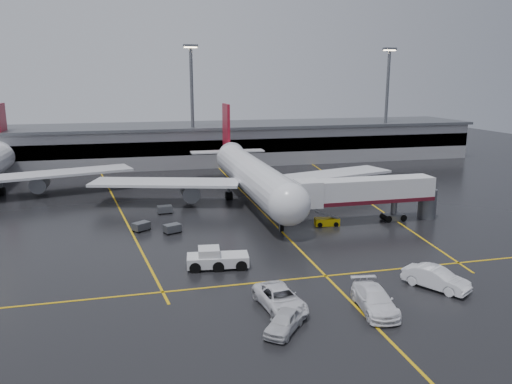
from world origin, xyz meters
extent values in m
plane|color=black|center=(0.00, 0.00, 0.00)|extent=(220.00, 220.00, 0.00)
cube|color=gold|center=(0.00, 0.00, 0.01)|extent=(0.25, 90.00, 0.02)
cube|color=gold|center=(0.00, -22.00, 0.01)|extent=(60.00, 0.25, 0.02)
cube|color=gold|center=(-20.00, 10.00, 0.01)|extent=(9.99, 69.35, 0.02)
cube|color=gold|center=(18.00, 10.00, 0.01)|extent=(7.57, 69.64, 0.02)
cube|color=gray|center=(0.00, 48.00, 4.00)|extent=(120.00, 18.00, 8.00)
cube|color=black|center=(0.00, 39.20, 4.50)|extent=(120.00, 0.40, 3.00)
cube|color=#595B60|center=(0.00, 48.00, 8.30)|extent=(122.00, 19.00, 0.60)
cylinder|color=#595B60|center=(-5.00, 42.00, 12.50)|extent=(0.70, 0.70, 25.00)
cube|color=#595B60|center=(-5.00, 42.00, 25.20)|extent=(3.00, 1.20, 0.50)
cube|color=#FFE5B2|center=(-5.00, 42.00, 24.90)|extent=(2.60, 0.90, 0.20)
cylinder|color=#595B60|center=(40.00, 42.00, 12.50)|extent=(0.70, 0.70, 25.00)
cube|color=#595B60|center=(40.00, 42.00, 25.20)|extent=(3.00, 1.20, 0.50)
cube|color=#FFE5B2|center=(40.00, 42.00, 24.90)|extent=(2.60, 0.90, 0.20)
cylinder|color=silver|center=(0.00, 8.00, 4.20)|extent=(5.20, 36.00, 5.20)
sphere|color=silver|center=(0.00, -10.00, 4.20)|extent=(5.20, 5.20, 5.20)
cone|color=silver|center=(0.00, 29.00, 4.80)|extent=(4.94, 8.00, 4.94)
cube|color=maroon|center=(0.00, 30.00, 9.70)|extent=(0.50, 5.50, 8.50)
cube|color=silver|center=(0.00, 29.00, 5.00)|extent=(14.00, 3.00, 0.25)
cube|color=silver|center=(-13.00, 10.00, 3.40)|extent=(22.80, 11.83, 0.40)
cube|color=silver|center=(13.00, 10.00, 3.40)|extent=(22.80, 11.83, 0.40)
cylinder|color=#595B60|center=(-9.50, 9.00, 2.00)|extent=(2.60, 4.50, 2.60)
cylinder|color=#595B60|center=(9.50, 9.00, 2.00)|extent=(2.60, 4.50, 2.60)
cylinder|color=#595B60|center=(0.00, -7.00, 1.00)|extent=(0.56, 0.56, 2.00)
cylinder|color=#595B60|center=(-3.20, 11.00, 1.00)|extent=(0.56, 0.56, 2.00)
cylinder|color=#595B60|center=(3.20, 11.00, 1.00)|extent=(0.56, 0.56, 2.00)
cylinder|color=black|center=(0.00, -7.00, 0.45)|extent=(0.40, 1.10, 1.10)
cylinder|color=black|center=(-3.20, 11.00, 0.55)|extent=(1.00, 1.40, 1.40)
cylinder|color=black|center=(3.20, 11.00, 0.55)|extent=(1.00, 1.40, 1.40)
cone|color=silver|center=(-42.00, 41.00, 4.80)|extent=(4.94, 8.00, 4.94)
cube|color=maroon|center=(-42.00, 42.00, 9.70)|extent=(0.50, 5.50, 8.50)
cube|color=silver|center=(-42.00, 41.00, 5.00)|extent=(14.00, 3.00, 0.25)
cube|color=silver|center=(-29.00, 22.00, 3.40)|extent=(22.80, 11.83, 0.40)
cylinder|color=#595B60|center=(-32.50, 21.00, 2.00)|extent=(2.60, 4.50, 2.60)
cylinder|color=#595B60|center=(-38.80, 23.00, 1.00)|extent=(0.56, 0.56, 2.00)
cylinder|color=black|center=(-38.80, 23.00, 0.55)|extent=(1.00, 1.40, 1.40)
cube|color=silver|center=(12.00, -6.00, 4.40)|extent=(18.00, 3.20, 3.00)
cube|color=#4C0E19|center=(12.00, -6.00, 3.10)|extent=(18.00, 3.30, 0.50)
cube|color=silver|center=(3.80, -6.00, 4.40)|extent=(3.00, 3.40, 3.30)
cylinder|color=#595B60|center=(16.00, -6.00, 1.50)|extent=(0.80, 0.80, 3.00)
cube|color=#595B60|center=(16.00, -6.00, 0.45)|extent=(2.60, 1.60, 0.90)
cylinder|color=#595B60|center=(21.00, -6.00, 2.00)|extent=(2.40, 2.40, 4.00)
cylinder|color=black|center=(14.90, -6.00, 0.45)|extent=(0.90, 1.80, 0.90)
cylinder|color=black|center=(17.10, -6.00, 0.45)|extent=(0.90, 1.80, 0.90)
cube|color=silver|center=(-9.72, -17.29, 0.79)|extent=(6.37, 3.16, 1.05)
cube|color=silver|center=(-10.59, -17.19, 1.66)|extent=(2.33, 2.33, 0.87)
cube|color=black|center=(-10.59, -17.19, 1.66)|extent=(2.10, 2.10, 0.79)
cylinder|color=black|center=(-11.98, -17.02, 0.48)|extent=(1.44, 2.74, 1.14)
cylinder|color=black|center=(-9.72, -17.29, 0.48)|extent=(1.44, 2.74, 1.14)
cylinder|color=black|center=(-7.47, -17.57, 0.48)|extent=(1.44, 2.74, 1.14)
cube|color=#E1BA0A|center=(6.49, -6.05, 0.48)|extent=(3.31, 1.77, 0.96)
cube|color=#595B60|center=(6.49, -6.05, 1.40)|extent=(3.12, 1.24, 1.10)
cylinder|color=black|center=(5.45, -5.89, 0.26)|extent=(0.83, 1.56, 0.61)
cylinder|color=black|center=(7.53, -6.20, 0.26)|extent=(0.83, 1.56, 0.61)
imported|color=white|center=(-6.26, -27.62, 0.88)|extent=(3.70, 6.63, 1.75)
imported|color=white|center=(1.16, -29.74, 0.93)|extent=(3.41, 6.67, 1.85)
imported|color=white|center=(8.58, -27.06, 0.97)|extent=(4.84, 6.13, 1.95)
imported|color=silver|center=(-7.03, -31.29, 0.78)|extent=(4.34, 4.74, 1.57)
cube|color=#595B60|center=(-13.26, -4.60, 0.65)|extent=(2.35, 1.99, 0.90)
cylinder|color=black|center=(-13.79, -5.38, 0.18)|extent=(0.40, 0.20, 0.40)
cylinder|color=black|center=(-12.33, -4.74, 0.18)|extent=(0.40, 0.20, 0.40)
cylinder|color=black|center=(-14.19, -4.46, 0.18)|extent=(0.40, 0.20, 0.40)
cylinder|color=black|center=(-12.73, -3.82, 0.18)|extent=(0.40, 0.20, 0.40)
cube|color=#595B60|center=(-16.96, -2.79, 0.65)|extent=(2.38, 2.22, 0.90)
cylinder|color=black|center=(-17.31, -3.66, 0.18)|extent=(0.40, 0.20, 0.40)
cylinder|color=black|center=(-16.01, -2.73, 0.18)|extent=(0.40, 0.20, 0.40)
cylinder|color=black|center=(-17.90, -2.85, 0.18)|extent=(0.40, 0.20, 0.40)
cylinder|color=black|center=(-16.60, -1.92, 0.18)|extent=(0.40, 0.20, 0.40)
cube|color=#595B60|center=(-13.56, 4.87, 0.65)|extent=(2.10, 1.46, 0.90)
cylinder|color=black|center=(-14.32, 4.30, 0.18)|extent=(0.40, 0.20, 0.40)
cylinder|color=black|center=(-12.72, 4.44, 0.18)|extent=(0.40, 0.20, 0.40)
cylinder|color=black|center=(-14.40, 5.30, 0.18)|extent=(0.40, 0.20, 0.40)
cylinder|color=black|center=(-12.81, 5.43, 0.18)|extent=(0.40, 0.20, 0.40)
camera|label=1|loc=(-17.26, -63.93, 18.54)|focal=34.86mm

